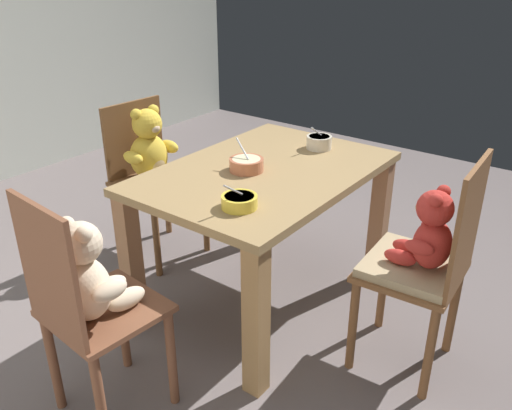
{
  "coord_description": "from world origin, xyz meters",
  "views": [
    {
      "loc": [
        -1.84,
        -1.34,
        1.6
      ],
      "look_at": [
        0.0,
        0.05,
        0.51
      ],
      "focal_mm": 37.7,
      "sensor_mm": 36.0,
      "label": 1
    }
  ],
  "objects_px": {
    "teddy_chair_near_left": "(89,290)",
    "porridge_bowl_yellow_near_left": "(239,201)",
    "porridge_bowl_cream_near_right": "(319,142)",
    "teddy_chair_far_center": "(151,159)",
    "porridge_bowl_terracotta_center": "(246,164)",
    "dining_table": "(265,195)",
    "teddy_chair_near_front": "(425,253)"
  },
  "relations": [
    {
      "from": "porridge_bowl_cream_near_right",
      "to": "teddy_chair_near_front",
      "type": "bearing_deg",
      "value": -118.73
    },
    {
      "from": "porridge_bowl_yellow_near_left",
      "to": "porridge_bowl_cream_near_right",
      "type": "bearing_deg",
      "value": 8.07
    },
    {
      "from": "porridge_bowl_terracotta_center",
      "to": "porridge_bowl_cream_near_right",
      "type": "bearing_deg",
      "value": -13.03
    },
    {
      "from": "dining_table",
      "to": "teddy_chair_far_center",
      "type": "bearing_deg",
      "value": 88.44
    },
    {
      "from": "teddy_chair_near_front",
      "to": "porridge_bowl_cream_near_right",
      "type": "bearing_deg",
      "value": -32.34
    },
    {
      "from": "teddy_chair_far_center",
      "to": "teddy_chair_near_front",
      "type": "bearing_deg",
      "value": 3.18
    },
    {
      "from": "porridge_bowl_yellow_near_left",
      "to": "teddy_chair_near_front",
      "type": "bearing_deg",
      "value": -58.68
    },
    {
      "from": "porridge_bowl_cream_near_right",
      "to": "teddy_chair_far_center",
      "type": "bearing_deg",
      "value": 113.61
    },
    {
      "from": "teddy_chair_far_center",
      "to": "porridge_bowl_yellow_near_left",
      "type": "height_order",
      "value": "teddy_chair_far_center"
    },
    {
      "from": "dining_table",
      "to": "teddy_chair_far_center",
      "type": "distance_m",
      "value": 0.79
    },
    {
      "from": "teddy_chair_near_front",
      "to": "teddy_chair_near_left",
      "type": "distance_m",
      "value": 1.26
    },
    {
      "from": "dining_table",
      "to": "porridge_bowl_cream_near_right",
      "type": "relative_size",
      "value": 8.69
    },
    {
      "from": "teddy_chair_far_center",
      "to": "porridge_bowl_terracotta_center",
      "type": "relative_size",
      "value": 5.35
    },
    {
      "from": "porridge_bowl_yellow_near_left",
      "to": "porridge_bowl_terracotta_center",
      "type": "height_order",
      "value": "porridge_bowl_terracotta_center"
    },
    {
      "from": "teddy_chair_near_left",
      "to": "porridge_bowl_yellow_near_left",
      "type": "xyz_separation_m",
      "value": [
        0.58,
        -0.2,
        0.17
      ]
    },
    {
      "from": "teddy_chair_near_left",
      "to": "porridge_bowl_cream_near_right",
      "type": "distance_m",
      "value": 1.37
    },
    {
      "from": "teddy_chair_far_center",
      "to": "teddy_chair_near_front",
      "type": "relative_size",
      "value": 0.92
    },
    {
      "from": "dining_table",
      "to": "teddy_chair_far_center",
      "type": "relative_size",
      "value": 1.36
    },
    {
      "from": "teddy_chair_far_center",
      "to": "porridge_bowl_cream_near_right",
      "type": "relative_size",
      "value": 6.38
    },
    {
      "from": "teddy_chair_near_left",
      "to": "porridge_bowl_cream_near_right",
      "type": "xyz_separation_m",
      "value": [
        1.36,
        -0.09,
        0.18
      ]
    },
    {
      "from": "teddy_chair_far_center",
      "to": "dining_table",
      "type": "bearing_deg",
      "value": 2.81
    },
    {
      "from": "teddy_chair_near_left",
      "to": "porridge_bowl_terracotta_center",
      "type": "distance_m",
      "value": 0.92
    },
    {
      "from": "dining_table",
      "to": "teddy_chair_far_center",
      "type": "height_order",
      "value": "teddy_chair_far_center"
    },
    {
      "from": "teddy_chair_near_front",
      "to": "porridge_bowl_cream_near_right",
      "type": "distance_m",
      "value": 0.85
    },
    {
      "from": "teddy_chair_far_center",
      "to": "teddy_chair_near_left",
      "type": "distance_m",
      "value": 1.24
    },
    {
      "from": "dining_table",
      "to": "porridge_bowl_terracotta_center",
      "type": "relative_size",
      "value": 7.29
    },
    {
      "from": "porridge_bowl_cream_near_right",
      "to": "porridge_bowl_terracotta_center",
      "type": "xyz_separation_m",
      "value": [
        -0.46,
        0.11,
        -0.0
      ]
    },
    {
      "from": "teddy_chair_far_center",
      "to": "porridge_bowl_yellow_near_left",
      "type": "bearing_deg",
      "value": -18.92
    },
    {
      "from": "porridge_bowl_cream_near_right",
      "to": "porridge_bowl_yellow_near_left",
      "type": "bearing_deg",
      "value": -171.93
    },
    {
      "from": "dining_table",
      "to": "porridge_bowl_cream_near_right",
      "type": "distance_m",
      "value": 0.43
    },
    {
      "from": "teddy_chair_near_front",
      "to": "porridge_bowl_cream_near_right",
      "type": "height_order",
      "value": "teddy_chair_near_front"
    },
    {
      "from": "dining_table",
      "to": "teddy_chair_near_left",
      "type": "relative_size",
      "value": 1.27
    }
  ]
}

